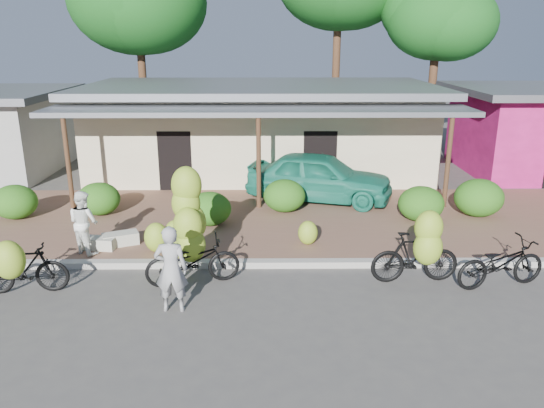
% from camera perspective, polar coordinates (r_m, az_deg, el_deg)
% --- Properties ---
extents(ground, '(100.00, 100.00, 0.00)m').
position_cam_1_polar(ground, '(10.43, -1.89, -11.26)').
color(ground, '#4D4A47').
rests_on(ground, ground).
extents(sidewalk, '(60.00, 6.00, 0.12)m').
position_cam_1_polar(sidewalk, '(14.99, -1.46, -1.83)').
color(sidewalk, brown).
rests_on(sidewalk, ground).
extents(curb, '(60.00, 0.25, 0.15)m').
position_cam_1_polar(curb, '(12.19, -1.68, -6.43)').
color(curb, '#A8A399').
rests_on(curb, ground).
extents(shop_main, '(13.00, 8.50, 3.35)m').
position_cam_1_polar(shop_main, '(20.35, -1.24, 8.16)').
color(shop_main, beige).
rests_on(shop_main, ground).
extents(shop_pink, '(6.00, 6.00, 3.25)m').
position_cam_1_polar(shop_pink, '(22.84, 26.37, 7.26)').
color(shop_pink, '#CC1F79').
rests_on(shop_pink, ground).
extents(tree_near_right, '(4.58, 4.41, 7.61)m').
position_cam_1_polar(tree_near_right, '(24.80, 16.94, 18.82)').
color(tree_near_right, '#502D20').
rests_on(tree_near_right, ground).
extents(hedge_0, '(1.24, 1.12, 0.97)m').
position_cam_1_polar(hedge_0, '(16.54, -25.94, 0.21)').
color(hedge_0, '#225914').
rests_on(hedge_0, sidewalk).
extents(hedge_1, '(1.21, 1.09, 0.94)m').
position_cam_1_polar(hedge_1, '(16.00, -18.13, 0.54)').
color(hedge_1, '#225914').
rests_on(hedge_1, sidewalk).
extents(hedge_2, '(1.19, 1.07, 0.92)m').
position_cam_1_polar(hedge_2, '(14.45, -6.74, -0.51)').
color(hedge_2, '#225914').
rests_on(hedge_2, sidewalk).
extents(hedge_3, '(1.23, 1.11, 0.96)m').
position_cam_1_polar(hedge_3, '(15.48, 1.35, 0.90)').
color(hedge_3, '#225914').
rests_on(hedge_3, sidewalk).
extents(hedge_4, '(1.26, 1.14, 0.98)m').
position_cam_1_polar(hedge_4, '(15.25, 15.74, 0.02)').
color(hedge_4, '#225914').
rests_on(hedge_4, sidewalk).
extents(hedge_5, '(1.38, 1.25, 1.08)m').
position_cam_1_polar(hedge_5, '(16.18, 21.37, 0.63)').
color(hedge_5, '#225914').
rests_on(hedge_5, sidewalk).
extents(bike_left, '(1.81, 1.25, 1.39)m').
position_cam_1_polar(bike_left, '(11.79, -25.40, -6.15)').
color(bike_left, black).
rests_on(bike_left, ground).
extents(bike_center, '(2.10, 1.41, 2.44)m').
position_cam_1_polar(bike_center, '(11.42, -8.79, -3.74)').
color(bike_center, black).
rests_on(bike_center, ground).
extents(bike_right, '(1.92, 1.22, 1.80)m').
position_cam_1_polar(bike_right, '(11.49, 15.44, -5.04)').
color(bike_right, black).
rests_on(bike_right, ground).
extents(bike_far_right, '(2.11, 1.15, 1.05)m').
position_cam_1_polar(bike_far_right, '(12.08, 23.41, -5.86)').
color(bike_far_right, black).
rests_on(bike_far_right, ground).
extents(loose_banana_a, '(0.58, 0.49, 0.73)m').
position_cam_1_polar(loose_banana_a, '(12.89, -12.32, -3.53)').
color(loose_banana_a, '#98B02C').
rests_on(loose_banana_a, sidewalk).
extents(loose_banana_b, '(0.55, 0.47, 0.69)m').
position_cam_1_polar(loose_banana_b, '(13.09, -10.34, -3.17)').
color(loose_banana_b, '#98B02C').
rests_on(loose_banana_b, sidewalk).
extents(loose_banana_c, '(0.49, 0.41, 0.61)m').
position_cam_1_polar(loose_banana_c, '(13.09, 3.88, -3.10)').
color(loose_banana_c, '#98B02C').
rests_on(loose_banana_c, sidewalk).
extents(sack_near, '(0.94, 0.71, 0.30)m').
position_cam_1_polar(sack_near, '(13.62, -15.98, -3.62)').
color(sack_near, beige).
rests_on(sack_near, sidewalk).
extents(sack_far, '(0.79, 0.47, 0.28)m').
position_cam_1_polar(sack_far, '(13.51, -18.01, -4.03)').
color(sack_far, beige).
rests_on(sack_far, sidewalk).
extents(vendor, '(0.63, 0.41, 1.72)m').
position_cam_1_polar(vendor, '(10.21, -10.80, -6.89)').
color(vendor, '#949494').
rests_on(vendor, ground).
extents(bystander, '(0.94, 0.89, 1.52)m').
position_cam_1_polar(bystander, '(13.18, -19.59, -1.85)').
color(bystander, white).
rests_on(bystander, sidewalk).
extents(teal_van, '(4.80, 2.97, 1.53)m').
position_cam_1_polar(teal_van, '(16.54, 5.12, 2.94)').
color(teal_van, '#1B7B61').
rests_on(teal_van, sidewalk).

